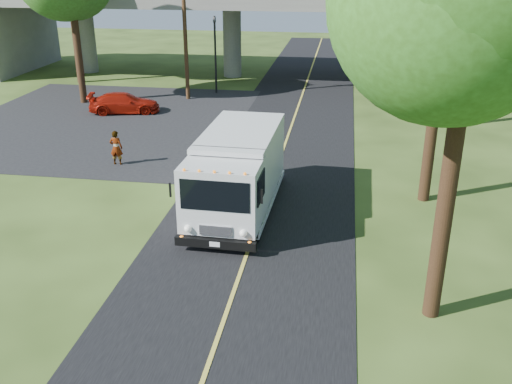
% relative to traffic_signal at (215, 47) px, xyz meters
% --- Properties ---
extents(ground, '(120.00, 120.00, 0.00)m').
position_rel_traffic_signal_xyz_m(ground, '(6.00, -26.00, -3.20)').
color(ground, '#2D3E16').
rests_on(ground, ground).
extents(road, '(7.00, 90.00, 0.02)m').
position_rel_traffic_signal_xyz_m(road, '(6.00, -16.00, -3.19)').
color(road, black).
rests_on(road, ground).
extents(parking_lot, '(16.00, 18.00, 0.01)m').
position_rel_traffic_signal_xyz_m(parking_lot, '(-5.00, -8.00, -3.19)').
color(parking_lot, black).
rests_on(parking_lot, ground).
extents(lane_line, '(0.12, 90.00, 0.01)m').
position_rel_traffic_signal_xyz_m(lane_line, '(6.00, -16.00, -3.17)').
color(lane_line, gold).
rests_on(lane_line, road).
extents(overpass, '(54.00, 10.00, 7.30)m').
position_rel_traffic_signal_xyz_m(overpass, '(6.00, 6.00, 1.36)').
color(overpass, slate).
rests_on(overpass, ground).
extents(traffic_signal, '(0.18, 0.22, 5.20)m').
position_rel_traffic_signal_xyz_m(traffic_signal, '(0.00, 0.00, 0.00)').
color(traffic_signal, black).
rests_on(traffic_signal, ground).
extents(utility_pole, '(1.60, 0.26, 9.00)m').
position_rel_traffic_signal_xyz_m(utility_pole, '(-1.50, -2.00, 1.40)').
color(utility_pole, '#472D19').
rests_on(utility_pole, ground).
extents(step_van, '(2.82, 7.24, 3.01)m').
position_rel_traffic_signal_xyz_m(step_van, '(5.09, -19.19, -1.56)').
color(step_van, silver).
rests_on(step_van, ground).
extents(red_sedan, '(4.51, 2.68, 1.23)m').
position_rel_traffic_signal_xyz_m(red_sedan, '(-4.40, -6.06, -2.59)').
color(red_sedan, '#9A1609').
rests_on(red_sedan, ground).
extents(pedestrian, '(0.60, 0.40, 1.63)m').
position_rel_traffic_signal_xyz_m(pedestrian, '(-1.37, -15.00, -2.39)').
color(pedestrian, gray).
rests_on(pedestrian, ground).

